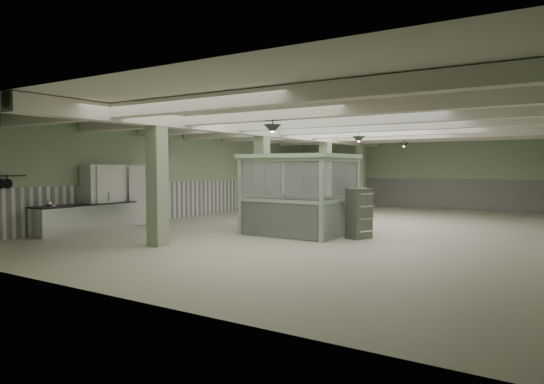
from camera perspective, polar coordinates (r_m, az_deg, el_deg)
The scene contains 33 objects.
floor at distance 16.85m, azimuth 7.84°, elevation -4.25°, with size 20.00×20.00×0.00m, color beige.
ceiling at distance 16.78m, azimuth 7.92°, elevation 8.04°, with size 14.00×20.00×0.02m, color beige.
wall_back at distance 26.13m, azimuth 17.13°, elevation 2.17°, with size 14.00×0.02×3.60m, color #9DB590.
wall_front at distance 8.72m, azimuth -20.89°, elevation 0.72°, with size 14.00×0.02×3.60m, color #9DB590.
wall_left at distance 20.65m, azimuth -10.05°, elevation 2.07°, with size 0.02×20.00×3.60m, color #9DB590.
wainscot_left at distance 20.68m, azimuth -9.97°, elevation -0.84°, with size 0.05×19.90×1.50m, color white.
wainscot_back at distance 26.14m, azimuth 17.08°, elevation -0.13°, with size 13.90×0.05×1.50m, color white.
girder at distance 17.95m, azimuth 0.60°, elevation 7.03°, with size 0.45×19.90×0.40m, color silver.
beam_a at distance 10.47m, azimuth -9.82°, elevation 10.10°, with size 13.90×0.35×0.32m, color silver.
beam_b at distance 12.42m, azimuth -1.91°, elevation 9.02°, with size 13.90×0.35×0.32m, color silver.
beam_c at distance 14.54m, azimuth 3.75°, elevation 8.14°, with size 13.90×0.35×0.32m, color silver.
beam_d at distance 16.76m, azimuth 7.92°, elevation 7.43°, with size 13.90×0.35×0.32m, color silver.
beam_e at distance 19.06m, azimuth 11.09°, elevation 6.87°, with size 13.90×0.35×0.32m, color silver.
beam_f at distance 21.39m, azimuth 13.57°, elevation 6.41°, with size 13.90×0.35×0.32m, color silver.
beam_g at distance 23.77m, azimuth 15.56°, elevation 6.03°, with size 13.90×0.35×0.32m, color silver.
column_a at distance 13.22m, azimuth -13.36°, elevation 1.54°, with size 0.42×0.42×3.60m, color #97A988.
column_b at distance 17.07m, azimuth -1.19°, elevation 1.94°, with size 0.42×0.42×3.60m, color #97A988.
column_c at distance 21.40m, azimuth 6.30°, elevation 2.13°, with size 0.42×0.42×3.60m, color #97A988.
column_d at distance 25.05m, azimuth 10.37°, elevation 2.23°, with size 0.42×0.42×3.60m, color #97A988.
hook_rail at distance 15.87m, azimuth -28.82°, elevation 1.66°, with size 0.02×0.02×1.20m, color black.
pendant_front at distance 12.11m, azimuth 0.06°, elevation 7.42°, with size 0.44×0.44×0.22m, color #28352A.
pendant_mid at distance 17.00m, azimuth 10.16°, elevation 6.10°, with size 0.44×0.44×0.22m, color #28352A.
pendant_back at distance 21.69m, azimuth 15.25°, elevation 5.36°, with size 0.44×0.44×0.22m, color #28352A.
prep_counter at distance 17.24m, azimuth -19.40°, elevation -2.68°, with size 0.84×4.79×0.91m.
pitcher_near at distance 17.47m, azimuth -18.02°, elevation -0.71°, with size 0.18×0.21×0.26m, color silver, non-canonical shape.
pitcher_far at distance 16.02m, azimuth -24.77°, elevation -1.17°, with size 0.17×0.20×0.26m, color silver, non-canonical shape.
veg_colander at distance 18.48m, azimuth -14.10°, elevation -0.57°, with size 0.42×0.42×0.19m, color #3A3A3F, non-canonical shape.
orange_bowl at distance 16.15m, azimuth -24.46°, elevation -1.44°, with size 0.23×0.23×0.08m, color #B2B2B7.
skillet_near at distance 15.73m, azimuth -29.38°, elevation 0.84°, with size 0.30×0.30×0.04m, color black.
skillet_far at distance 15.83m, azimuth -28.70°, elevation 0.87°, with size 0.28×0.28×0.04m, color black.
walkin_cooler at distance 17.66m, azimuth -17.95°, elevation -0.49°, with size 0.95×2.37×2.17m.
guard_booth at distance 15.24m, azimuth 3.24°, elevation 1.44°, with size 3.16×2.70×2.50m.
filing_cabinet at distance 14.52m, azimuth 10.20°, elevation -2.48°, with size 0.48×0.68×1.48m, color #5D6352.
Camera 1 is at (7.01, -15.17, 2.12)m, focal length 32.00 mm.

